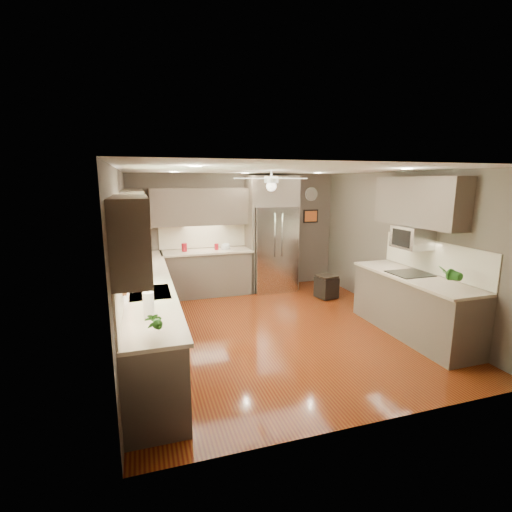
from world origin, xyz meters
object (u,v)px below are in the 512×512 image
potted_plant_left (154,321)px  bowl (226,248)px  microwave (412,237)px  canister_d (216,247)px  refrigerator (272,236)px  canister_a (184,248)px  paper_towel (149,305)px  soap_bottle (137,275)px  stool (326,287)px  potted_plant_right (449,274)px

potted_plant_left → bowl: bearing=68.6°
potted_plant_left → microwave: (3.96, 1.40, 0.39)m
canister_d → microwave: microwave is taller
refrigerator → canister_a: bearing=178.5°
refrigerator → paper_towel: bearing=-126.6°
microwave → canister_d: bearing=132.4°
bowl → paper_towel: size_ratio=0.73×
canister_a → canister_d: bearing=1.3°
canister_d → soap_bottle: size_ratio=0.76×
bowl → stool: size_ratio=0.46×
microwave → paper_towel: (-3.99, -0.88, -0.40)m
bowl → microwave: bearing=-49.2°
canister_d → potted_plant_left: size_ratio=0.44×
canister_a → potted_plant_left: 4.22m
refrigerator → bowl: bearing=179.3°
canister_d → canister_a: bearing=-178.7°
canister_a → bowl: 0.85m
potted_plant_right → microwave: microwave is taller
soap_bottle → refrigerator: (2.78, 2.02, 0.16)m
stool → potted_plant_left: bearing=-137.6°
microwave → paper_towel: microwave is taller
refrigerator → soap_bottle: bearing=-144.0°
soap_bottle → paper_towel: 1.57m
stool → paper_towel: bearing=-142.9°
bowl → paper_towel: 3.96m
stool → paper_towel: paper_towel is taller
microwave → bowl: bearing=130.8°
soap_bottle → bowl: size_ratio=0.81×
bowl → stool: bearing=-27.1°
bowl → soap_bottle: bearing=-130.9°
soap_bottle → canister_d: bearing=53.0°
canister_a → potted_plant_right: bearing=-50.0°
potted_plant_right → stool: (-0.36, 2.66, -0.88)m
canister_a → paper_towel: paper_towel is taller
potted_plant_right → refrigerator: (-1.20, 3.60, 0.07)m
potted_plant_right → refrigerator: bearing=108.4°
potted_plant_left → potted_plant_right: (3.83, 0.50, 0.03)m
canister_a → potted_plant_left: (-0.76, -4.15, 0.07)m
bowl → refrigerator: refrigerator is taller
canister_d → potted_plant_left: (-1.43, -4.17, 0.09)m
refrigerator → microwave: bearing=-63.9°
canister_d → potted_plant_right: bearing=-56.7°
canister_a → paper_towel: 3.72m
canister_a → canister_d: 0.66m
soap_bottle → potted_plant_right: 4.29m
soap_bottle → stool: (3.62, 1.08, -0.79)m
bowl → refrigerator: size_ratio=0.09×
potted_plant_right → bowl: size_ratio=1.74×
potted_plant_right → paper_towel: size_ratio=1.27×
bowl → stool: (1.86, -0.95, -0.73)m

